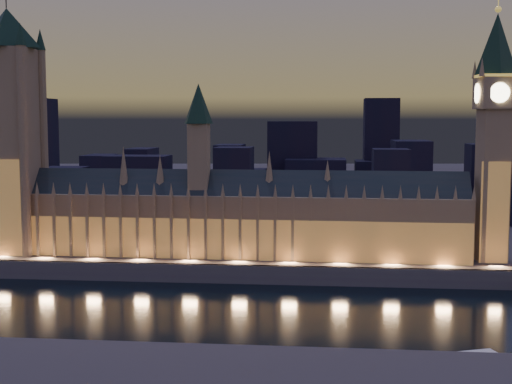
# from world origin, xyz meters

# --- Properties ---
(ground_plane) EXTENTS (2000.00, 2000.00, 0.00)m
(ground_plane) POSITION_xyz_m (0.00, 0.00, 0.00)
(ground_plane) COLOR black
(ground_plane) RESTS_ON ground
(north_bank) EXTENTS (2000.00, 960.00, 8.00)m
(north_bank) POSITION_xyz_m (0.00, 520.00, 4.00)
(north_bank) COLOR #3F3633
(north_bank) RESTS_ON ground
(embankment_wall) EXTENTS (2000.00, 2.50, 8.00)m
(embankment_wall) POSITION_xyz_m (0.00, 41.00, 4.00)
(embankment_wall) COLOR #554B55
(embankment_wall) RESTS_ON ground
(palace_of_westminster) EXTENTS (202.00, 24.68, 78.00)m
(palace_of_westminster) POSITION_xyz_m (-2.57, 61.74, 26.37)
(palace_of_westminster) COLOR #91775A
(palace_of_westminster) RESTS_ON north_bank
(victoria_tower) EXTENTS (31.68, 31.68, 124.36)m
(victoria_tower) POSITION_xyz_m (-110.00, 61.93, 69.77)
(victoria_tower) COLOR #91775A
(victoria_tower) RESTS_ON north_bank
(elizabeth_tower) EXTENTS (18.00, 18.00, 113.57)m
(elizabeth_tower) POSITION_xyz_m (108.00, 61.93, 71.40)
(elizabeth_tower) COLOR #91775A
(elizabeth_tower) RESTS_ON north_bank
(river_boat) EXTENTS (40.35, 22.67, 4.50)m
(river_boat) POSITION_xyz_m (74.25, -58.00, 1.56)
(river_boat) COLOR #554B55
(river_boat) RESTS_ON ground
(city_backdrop) EXTENTS (485.55, 215.63, 78.49)m
(city_backdrop) POSITION_xyz_m (38.59, 248.07, 30.91)
(city_backdrop) COLOR black
(city_backdrop) RESTS_ON north_bank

